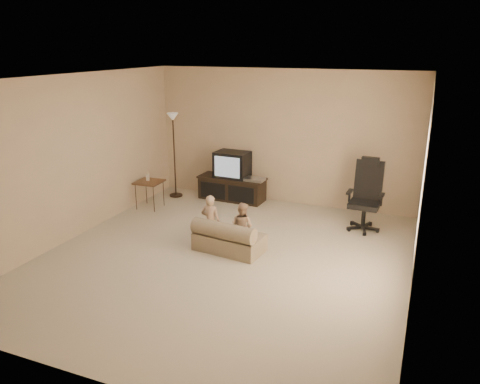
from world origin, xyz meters
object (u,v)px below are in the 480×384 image
(side_table, at_px, (149,182))
(office_chair, at_px, (365,204))
(child_sofa, at_px, (228,239))
(toddler_left, at_px, (211,221))
(toddler_right, at_px, (242,227))
(floor_lamp, at_px, (173,136))
(tv_stand, at_px, (232,180))

(side_table, bearing_deg, office_chair, 6.30)
(child_sofa, bearing_deg, toddler_left, 173.96)
(toddler_right, bearing_deg, office_chair, -123.23)
(office_chair, distance_m, child_sofa, 2.40)
(floor_lamp, height_order, toddler_right, floor_lamp)
(side_table, height_order, child_sofa, side_table)
(tv_stand, bearing_deg, side_table, -137.63)
(office_chair, xyz_separation_m, floor_lamp, (-3.74, 0.37, 0.79))
(tv_stand, bearing_deg, child_sofa, -65.69)
(tv_stand, distance_m, toddler_right, 2.37)
(toddler_left, bearing_deg, toddler_right, -176.58)
(office_chair, height_order, side_table, office_chair)
(toddler_left, distance_m, toddler_right, 0.49)
(floor_lamp, bearing_deg, toddler_right, -40.93)
(floor_lamp, distance_m, child_sofa, 3.04)
(office_chair, distance_m, toddler_left, 2.58)
(side_table, relative_size, floor_lamp, 0.42)
(child_sofa, bearing_deg, side_table, 156.74)
(child_sofa, distance_m, toddler_left, 0.38)
(office_chair, height_order, floor_lamp, floor_lamp)
(side_table, height_order, toddler_right, toddler_right)
(floor_lamp, height_order, toddler_left, floor_lamp)
(toddler_right, bearing_deg, floor_lamp, -28.76)
(office_chair, height_order, toddler_right, office_chair)
(toddler_left, relative_size, toddler_right, 1.10)
(child_sofa, distance_m, toddler_right, 0.27)
(side_table, bearing_deg, toddler_left, -32.81)
(side_table, relative_size, child_sofa, 0.66)
(tv_stand, xyz_separation_m, side_table, (-1.23, -1.01, 0.10))
(office_chair, height_order, toddler_left, office_chair)
(office_chair, bearing_deg, child_sofa, -133.03)
(child_sofa, height_order, toddler_right, toddler_right)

